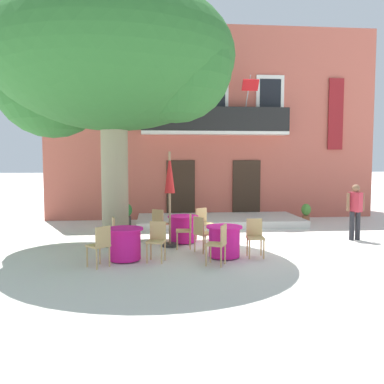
% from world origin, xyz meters
% --- Properties ---
extents(ground_plane, '(120.00, 120.00, 0.00)m').
position_xyz_m(ground_plane, '(0.00, 0.00, 0.00)').
color(ground_plane, silver).
extents(building_facade, '(13.00, 5.09, 7.50)m').
position_xyz_m(building_facade, '(0.15, 6.99, 3.75)').
color(building_facade, '#BC5B4C').
rests_on(building_facade, ground).
extents(entrance_step_platform, '(5.85, 2.63, 0.25)m').
position_xyz_m(entrance_step_platform, '(0.15, 3.69, 0.12)').
color(entrance_step_platform, silver).
rests_on(entrance_step_platform, ground).
extents(plane_tree, '(6.58, 5.78, 6.95)m').
position_xyz_m(plane_tree, '(-3.35, 0.23, 4.88)').
color(plane_tree, gray).
rests_on(plane_tree, ground).
extents(cafe_table_near_tree, '(0.86, 0.86, 0.76)m').
position_xyz_m(cafe_table_near_tree, '(-2.90, -1.49, 0.39)').
color(cafe_table_near_tree, '#DB1984').
rests_on(cafe_table_near_tree, ground).
extents(cafe_chair_near_tree_0, '(0.47, 0.47, 0.91)m').
position_xyz_m(cafe_chair_near_tree_0, '(-3.11, -0.77, 0.53)').
color(cafe_chair_near_tree_0, tan).
rests_on(cafe_chair_near_tree_0, ground).
extents(cafe_chair_near_tree_1, '(0.57, 0.57, 0.91)m').
position_xyz_m(cafe_chair_near_tree_1, '(-3.38, -2.07, 0.53)').
color(cafe_chair_near_tree_1, tan).
rests_on(cafe_chair_near_tree_1, ground).
extents(cafe_chair_near_tree_2, '(0.49, 0.49, 0.91)m').
position_xyz_m(cafe_chair_near_tree_2, '(-2.15, -1.61, 0.53)').
color(cafe_chair_near_tree_2, tan).
rests_on(cafe_chair_near_tree_2, ground).
extents(cafe_table_middle, '(0.86, 0.86, 0.76)m').
position_xyz_m(cafe_table_middle, '(-0.55, -1.42, 0.39)').
color(cafe_table_middle, '#DB1984').
rests_on(cafe_table_middle, ground).
extents(cafe_chair_middle_0, '(0.43, 0.43, 0.91)m').
position_xyz_m(cafe_chair_middle_0, '(0.21, -1.40, 0.53)').
color(cafe_chair_middle_0, tan).
rests_on(cafe_chair_middle_0, ground).
extents(cafe_chair_middle_1, '(0.55, 0.55, 0.91)m').
position_xyz_m(cafe_chair_middle_1, '(-1.01, -0.83, 0.53)').
color(cafe_chair_middle_1, tan).
rests_on(cafe_chair_middle_1, ground).
extents(cafe_chair_middle_2, '(0.53, 0.53, 0.91)m').
position_xyz_m(cafe_chair_middle_2, '(-0.79, -2.13, 0.53)').
color(cafe_chair_middle_2, tan).
rests_on(cafe_chair_middle_2, ground).
extents(cafe_table_front, '(0.86, 0.86, 0.76)m').
position_xyz_m(cafe_table_front, '(-1.39, 0.43, 0.39)').
color(cafe_table_front, '#DB1984').
rests_on(cafe_table_front, ground).
extents(cafe_chair_front_0, '(0.54, 0.54, 0.91)m').
position_xyz_m(cafe_chair_front_0, '(-0.78, 0.86, 0.53)').
color(cafe_chair_front_0, tan).
rests_on(cafe_chair_front_0, ground).
extents(cafe_chair_front_1, '(0.56, 0.56, 0.91)m').
position_xyz_m(cafe_chair_front_1, '(-2.04, 0.82, 0.53)').
color(cafe_chair_front_1, tan).
rests_on(cafe_chair_front_1, ground).
extents(cafe_chair_front_2, '(0.42, 0.42, 0.91)m').
position_xyz_m(cafe_chair_front_2, '(-1.36, -0.32, 0.53)').
color(cafe_chair_front_2, tan).
rests_on(cafe_chair_front_2, ground).
extents(cafe_umbrella, '(0.44, 0.44, 2.55)m').
position_xyz_m(cafe_umbrella, '(-1.79, -0.04, 1.67)').
color(cafe_umbrella, '#997A56').
rests_on(cafe_umbrella, ground).
extents(ground_planter_left, '(0.33, 0.33, 0.79)m').
position_xyz_m(ground_planter_left, '(-3.13, 3.48, 0.44)').
color(ground_planter_left, '#47423D').
rests_on(ground_planter_left, ground).
extents(ground_planter_right, '(0.35, 0.35, 0.70)m').
position_xyz_m(ground_planter_right, '(3.43, 3.71, 0.39)').
color(ground_planter_right, '#995638').
rests_on(ground_planter_right, ground).
extents(pedestrian_near_entrance, '(0.53, 0.40, 1.62)m').
position_xyz_m(pedestrian_near_entrance, '(3.59, 0.32, 0.92)').
color(pedestrian_near_entrance, '#232328').
rests_on(pedestrian_near_entrance, ground).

